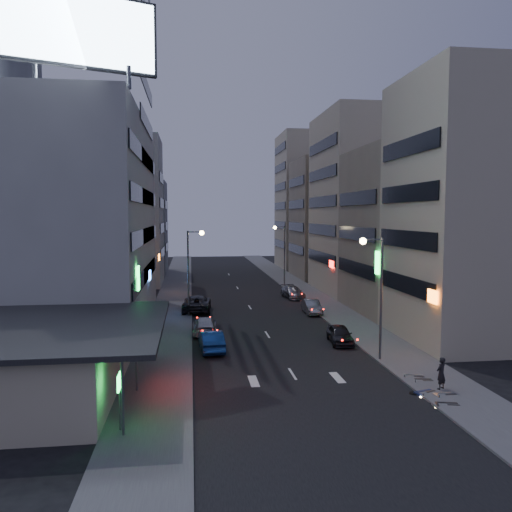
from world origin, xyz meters
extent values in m
plane|color=black|center=(0.00, 0.00, 0.00)|extent=(180.00, 180.00, 0.00)
cube|color=#4C4C4F|center=(-8.00, 30.00, 0.06)|extent=(4.00, 120.00, 0.12)
cube|color=#4C4C4F|center=(8.00, 30.00, 0.06)|extent=(4.00, 120.00, 0.12)
cube|color=#B2A38B|center=(-14.00, 2.00, 1.80)|extent=(8.00, 12.00, 3.60)
cube|color=black|center=(-13.00, 2.00, 3.75)|extent=(11.00, 13.00, 0.25)
cube|color=black|center=(-8.90, 2.00, 3.10)|extent=(0.12, 4.00, 0.90)
cube|color=#FF1E14|center=(-8.82, 2.00, 3.10)|extent=(0.04, 3.70, 0.70)
cube|color=#A5A4A0|center=(-17.00, 20.00, 9.00)|extent=(14.00, 24.00, 18.00)
cube|color=#B2A38B|center=(15.00, 10.50, 10.00)|extent=(10.00, 11.00, 20.00)
cube|color=gray|center=(15.50, 22.00, 8.00)|extent=(11.00, 12.00, 16.00)
cube|color=#B2A38B|center=(15.00, 35.00, 11.00)|extent=(10.00, 14.00, 22.00)
cube|color=#A5A4A0|center=(-15.50, 45.00, 10.00)|extent=(11.00, 10.00, 20.00)
cube|color=gray|center=(-16.00, 58.00, 7.50)|extent=(12.00, 10.00, 15.00)
cube|color=gray|center=(15.50, 50.00, 9.00)|extent=(11.00, 12.00, 18.00)
cube|color=#B2A38B|center=(16.00, 64.00, 12.00)|extent=(12.00, 12.00, 24.00)
cylinder|color=#595B60|center=(-16.00, 10.00, 18.75)|extent=(0.30, 0.30, 1.50)
cylinder|color=#595B60|center=(-10.00, 10.00, 18.75)|extent=(0.30, 0.30, 1.50)
cube|color=black|center=(-13.00, 10.00, 21.70)|extent=(9.52, 3.75, 5.00)
cube|color=#BFE1FF|center=(-12.92, 9.79, 21.70)|extent=(9.04, 3.34, 4.60)
cylinder|color=#595B60|center=(6.30, 6.00, 4.12)|extent=(0.16, 0.16, 8.00)
cylinder|color=#595B60|center=(5.60, 6.00, 8.02)|extent=(1.40, 0.10, 0.10)
sphere|color=#FFD88C|center=(5.00, 6.00, 7.92)|extent=(0.44, 0.44, 0.44)
cylinder|color=#595B60|center=(-6.30, 22.00, 4.12)|extent=(0.16, 0.16, 8.00)
cylinder|color=#595B60|center=(-5.60, 22.00, 8.02)|extent=(1.40, 0.10, 0.10)
sphere|color=#FFD88C|center=(-5.00, 22.00, 7.92)|extent=(0.44, 0.44, 0.44)
cylinder|color=#595B60|center=(6.30, 40.00, 4.12)|extent=(0.16, 0.16, 8.00)
cylinder|color=#595B60|center=(5.60, 40.00, 8.02)|extent=(1.40, 0.10, 0.10)
sphere|color=#FFD88C|center=(5.00, 40.00, 7.92)|extent=(0.44, 0.44, 0.44)
imported|color=black|center=(4.99, 10.66, 0.67)|extent=(1.97, 4.08, 1.34)
imported|color=gray|center=(5.60, 21.98, 0.67)|extent=(1.50, 4.08, 1.34)
imported|color=#232328|center=(-5.49, 24.53, 0.81)|extent=(3.03, 5.96, 1.61)
imported|color=gray|center=(5.60, 31.10, 0.68)|extent=(2.45, 4.87, 1.36)
imported|color=navy|center=(-4.66, 9.86, 0.72)|extent=(1.83, 4.47, 1.44)
imported|color=#ABADB3|center=(-5.00, 14.99, 0.68)|extent=(2.03, 4.73, 1.36)
imported|color=black|center=(7.44, 0.07, 1.00)|extent=(0.77, 0.69, 1.76)
camera|label=1|loc=(-6.01, -24.92, 9.62)|focal=35.00mm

